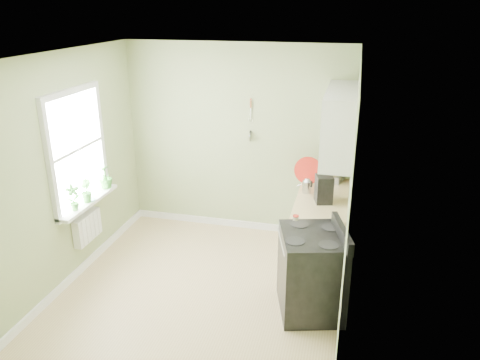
% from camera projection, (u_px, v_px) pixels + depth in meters
% --- Properties ---
extents(floor, '(3.20, 3.60, 0.02)m').
position_uv_depth(floor, '(199.00, 294.00, 5.46)').
color(floor, tan).
rests_on(floor, ground).
extents(ceiling, '(3.20, 3.60, 0.02)m').
position_uv_depth(ceiling, '(191.00, 55.00, 4.49)').
color(ceiling, white).
rests_on(ceiling, wall_back).
extents(wall_back, '(3.20, 0.02, 2.70)m').
position_uv_depth(wall_back, '(237.00, 140.00, 6.62)').
color(wall_back, '#A0AE77').
rests_on(wall_back, floor).
extents(wall_left, '(0.02, 3.60, 2.70)m').
position_uv_depth(wall_left, '(62.00, 173.00, 5.34)').
color(wall_left, '#A0AE77').
rests_on(wall_left, floor).
extents(wall_right, '(0.02, 3.60, 2.70)m').
position_uv_depth(wall_right, '(350.00, 200.00, 4.62)').
color(wall_right, '#A0AE77').
rests_on(wall_right, floor).
extents(base_cabinets, '(0.60, 1.60, 0.87)m').
position_uv_depth(base_cabinets, '(321.00, 234.00, 5.92)').
color(base_cabinets, white).
rests_on(base_cabinets, floor).
extents(countertop, '(0.64, 1.60, 0.04)m').
position_uv_depth(countertop, '(322.00, 201.00, 5.76)').
color(countertop, '#E1C689').
rests_on(countertop, base_cabinets).
extents(upper_cabinets, '(0.35, 1.40, 0.80)m').
position_uv_depth(upper_cabinets, '(340.00, 123.00, 5.48)').
color(upper_cabinets, white).
rests_on(upper_cabinets, wall_right).
extents(window, '(0.06, 1.14, 1.44)m').
position_uv_depth(window, '(76.00, 149.00, 5.54)').
color(window, white).
rests_on(window, wall_left).
extents(window_sill, '(0.18, 1.14, 0.04)m').
position_uv_depth(window_sill, '(88.00, 202.00, 5.76)').
color(window_sill, white).
rests_on(window_sill, wall_left).
extents(radiator, '(0.12, 0.50, 0.35)m').
position_uv_depth(radiator, '(87.00, 227.00, 5.84)').
color(radiator, white).
rests_on(radiator, wall_left).
extents(wall_utensils, '(0.02, 0.14, 0.58)m').
position_uv_depth(wall_utensils, '(250.00, 127.00, 6.47)').
color(wall_utensils, '#E1C689').
rests_on(wall_utensils, wall_back).
extents(stove, '(0.84, 0.90, 1.04)m').
position_uv_depth(stove, '(311.00, 272.00, 5.02)').
color(stove, black).
rests_on(stove, floor).
extents(stand_mixer, '(0.31, 0.40, 0.44)m').
position_uv_depth(stand_mixer, '(336.00, 166.00, 6.34)').
color(stand_mixer, '#B2B2B7').
rests_on(stand_mixer, countertop).
extents(kettle, '(0.19, 0.11, 0.19)m').
position_uv_depth(kettle, '(307.00, 186.00, 5.92)').
color(kettle, silver).
rests_on(kettle, countertop).
extents(coffee_maker, '(0.24, 0.26, 0.34)m').
position_uv_depth(coffee_maker, '(324.00, 190.00, 5.62)').
color(coffee_maker, black).
rests_on(coffee_maker, countertop).
extents(red_tray, '(0.37, 0.08, 0.37)m').
position_uv_depth(red_tray, '(308.00, 170.00, 6.19)').
color(red_tray, red).
rests_on(red_tray, countertop).
extents(jar, '(0.07, 0.07, 0.07)m').
position_uv_depth(jar, '(296.00, 218.00, 5.16)').
color(jar, tan).
rests_on(jar, countertop).
extents(plant_a, '(0.20, 0.21, 0.33)m').
position_uv_depth(plant_a, '(73.00, 198.00, 5.41)').
color(plant_a, '#307325').
rests_on(plant_a, window_sill).
extents(plant_b, '(0.20, 0.20, 0.29)m').
position_uv_depth(plant_b, '(86.00, 191.00, 5.66)').
color(plant_b, '#307325').
rests_on(plant_b, window_sill).
extents(plant_c, '(0.17, 0.17, 0.31)m').
position_uv_depth(plant_c, '(105.00, 177.00, 6.08)').
color(plant_c, '#307325').
rests_on(plant_c, window_sill).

